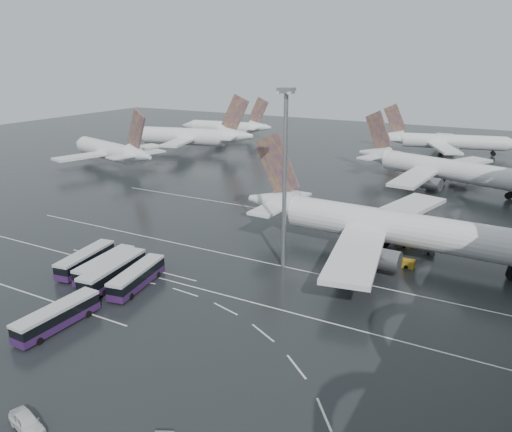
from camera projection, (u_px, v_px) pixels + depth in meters
The scene contains 23 objects.
ground at pixel (251, 295), 75.56m from camera, with size 420.00×420.00×0.00m, color black.
lane_marking_near at pixel (244, 300), 73.90m from camera, with size 120.00×0.25×0.01m, color silver.
lane_marking_mid at pixel (285, 267), 85.55m from camera, with size 120.00×0.25×0.01m, color silver.
lane_marking_far at pixel (341, 221), 108.87m from camera, with size 120.00×0.25×0.01m, color silver.
bus_bay_line_south at pixel (55, 302), 73.28m from camera, with size 28.00×0.25×0.01m, color silver.
bus_bay_line_north at pixel (131, 264), 86.61m from camera, with size 28.00×0.25×0.01m, color silver.
airliner_main at pixel (388, 227), 89.53m from camera, with size 60.44×53.09×20.50m.
airliner_gate_b at pixel (441, 169), 136.81m from camera, with size 54.18×48.08×19.16m.
airliner_gate_c at pixel (445, 142), 182.03m from camera, with size 49.42×44.85×17.71m.
jet_remote_west at pixel (111, 151), 160.11m from camera, with size 45.22×36.70×19.87m.
jet_remote_mid at pixel (192, 137), 186.22m from camera, with size 49.07×39.79×21.49m.
jet_remote_far at pixel (227, 128), 215.80m from camera, with size 41.67×33.67×18.13m.
bus_row_near_a at pixel (86, 260), 84.22m from camera, with size 4.75×12.84×3.09m.
bus_row_near_b at pixel (105, 265), 81.88m from camera, with size 4.12×12.77×3.09m.
bus_row_near_c at pixel (113, 272), 79.05m from camera, with size 4.88×14.14×3.41m.
bus_row_near_d at pixel (137, 277), 77.64m from camera, with size 5.06×12.94×3.11m.
bus_row_far_c at pixel (57, 316), 66.00m from camera, with size 3.08×12.45×3.06m.
van_curve_b at pixel (27, 422), 48.15m from camera, with size 1.98×4.92×1.68m, color white.
floodlight_mast at pixel (285, 159), 79.99m from camera, with size 2.29×2.29×29.88m.
gse_cart_belly_a at pixel (407, 263), 85.24m from camera, with size 2.48×1.47×1.35m, color #B38517.
gse_cart_belly_b at pixel (429, 251), 90.96m from camera, with size 2.00×1.18×1.09m, color slate.
gse_cart_belly_c at pixel (363, 271), 82.49m from camera, with size 2.36×1.40×1.29m, color #B38517.
gse_cart_belly_e at pixel (405, 244), 94.15m from camera, with size 2.23×1.32×1.21m, color #B38517.
Camera 1 is at (33.71, -59.30, 34.64)m, focal length 35.00 mm.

